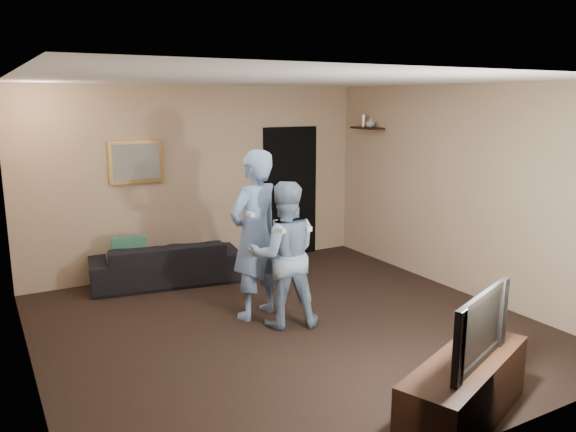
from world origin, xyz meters
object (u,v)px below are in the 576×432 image
television (469,325)px  sofa (166,262)px  wii_player_right (284,255)px  tv_console (464,391)px  wii_player_left (255,235)px

television → sofa: bearing=80.9°
television → wii_player_right: size_ratio=0.60×
tv_console → television: 0.53m
wii_player_left → wii_player_right: (0.16, -0.38, -0.15)m
tv_console → wii_player_left: bearing=77.5°
sofa → wii_player_left: bearing=116.8°
sofa → wii_player_left: size_ratio=1.03×
sofa → television: television is taller
tv_console → wii_player_right: (-0.27, 2.32, 0.54)m
sofa → wii_player_left: 1.84m
tv_console → wii_player_right: 2.40m
sofa → tv_console: 4.44m
sofa → wii_player_right: (0.68, -2.02, 0.51)m
television → wii_player_right: (-0.27, 2.32, 0.01)m
wii_player_left → wii_player_right: 0.44m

